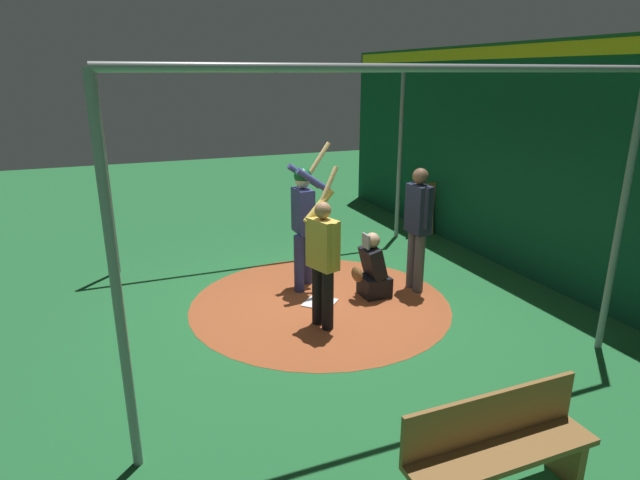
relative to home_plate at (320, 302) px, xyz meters
name	(u,v)px	position (x,y,z in m)	size (l,w,h in m)	color
ground_plane	(320,303)	(0.00, 0.00, -0.01)	(27.73, 27.73, 0.00)	#216633
dirt_circle	(320,303)	(0.00, 0.00, -0.01)	(3.69, 3.69, 0.01)	#9E4C28
home_plate	(320,302)	(0.00, 0.00, 0.00)	(0.42, 0.42, 0.01)	white
batter	(304,215)	(-0.01, -0.66, 1.13)	(0.68, 0.49, 2.18)	navy
catcher	(372,271)	(-0.81, 0.04, 0.37)	(0.58, 0.40, 0.97)	black
umpire	(418,223)	(-1.52, 0.05, 1.04)	(0.23, 0.49, 1.85)	#4C4C51
visitor	(323,256)	(0.22, 0.65, 0.95)	(0.54, 0.58, 2.03)	black
back_wall	(531,161)	(-3.57, 0.00, 1.81)	(0.23, 11.73, 3.61)	#0F472D
cage_frame	(320,148)	(0.00, 0.00, 2.19)	(5.34, 4.91, 3.22)	gray
bat_rack	(428,210)	(-3.32, -2.36, 0.48)	(0.82, 0.19, 1.05)	olive
bench	(498,447)	(0.09, 3.81, 0.43)	(1.57, 0.36, 0.85)	olive
baseball_0	(315,274)	(-0.31, -0.98, 0.03)	(0.07, 0.07, 0.07)	white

